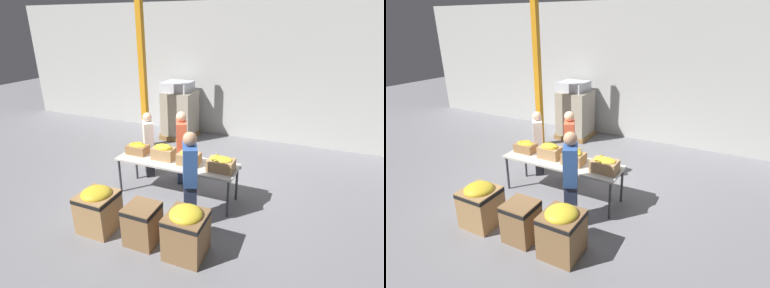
# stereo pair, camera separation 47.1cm
# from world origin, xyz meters

# --- Properties ---
(ground_plane) EXTENTS (30.00, 30.00, 0.00)m
(ground_plane) POSITION_xyz_m (0.00, 0.00, 0.00)
(ground_plane) COLOR gray
(wall_back) EXTENTS (16.00, 0.08, 4.00)m
(wall_back) POSITION_xyz_m (0.00, 4.01, 2.00)
(wall_back) COLOR #B7B7B2
(wall_back) RESTS_ON ground_plane
(sorting_table) EXTENTS (2.48, 0.76, 0.79)m
(sorting_table) POSITION_xyz_m (0.00, 0.00, 0.74)
(sorting_table) COLOR beige
(sorting_table) RESTS_ON ground_plane
(banana_box_0) EXTENTS (0.43, 0.30, 0.25)m
(banana_box_0) POSITION_xyz_m (-0.93, 0.04, 0.91)
(banana_box_0) COLOR olive
(banana_box_0) RESTS_ON sorting_table
(banana_box_1) EXTENTS (0.45, 0.29, 0.32)m
(banana_box_1) POSITION_xyz_m (-0.29, 0.01, 0.95)
(banana_box_1) COLOR tan
(banana_box_1) RESTS_ON sorting_table
(banana_box_2) EXTENTS (0.42, 0.33, 0.30)m
(banana_box_2) POSITION_xyz_m (0.27, -0.01, 0.94)
(banana_box_2) COLOR #A37A4C
(banana_box_2) RESTS_ON sorting_table
(banana_box_3) EXTENTS (0.50, 0.34, 0.28)m
(banana_box_3) POSITION_xyz_m (0.94, -0.04, 0.93)
(banana_box_3) COLOR tan
(banana_box_3) RESTS_ON sorting_table
(volunteer_0) EXTENTS (0.39, 0.49, 1.64)m
(volunteer_0) POSITION_xyz_m (-0.17, 0.63, 0.82)
(volunteer_0) COLOR #2D3856
(volunteer_0) RESTS_ON ground_plane
(volunteer_1) EXTENTS (0.41, 0.45, 1.53)m
(volunteer_1) POSITION_xyz_m (-1.01, 0.62, 0.76)
(volunteer_1) COLOR black
(volunteer_1) RESTS_ON ground_plane
(volunteer_2) EXTENTS (0.41, 0.52, 1.74)m
(volunteer_2) POSITION_xyz_m (0.60, -0.74, 0.86)
(volunteer_2) COLOR #2D3856
(volunteer_2) RESTS_ON ground_plane
(donation_bin_0) EXTENTS (0.60, 0.60, 0.81)m
(donation_bin_0) POSITION_xyz_m (-0.78, -1.51, 0.43)
(donation_bin_0) COLOR #A37A4C
(donation_bin_0) RESTS_ON ground_plane
(donation_bin_1) EXTENTS (0.51, 0.51, 0.68)m
(donation_bin_1) POSITION_xyz_m (0.10, -1.51, 0.37)
(donation_bin_1) COLOR olive
(donation_bin_1) RESTS_ON ground_plane
(donation_bin_2) EXTENTS (0.60, 0.60, 0.84)m
(donation_bin_2) POSITION_xyz_m (0.87, -1.51, 0.44)
(donation_bin_2) COLOR olive
(donation_bin_2) RESTS_ON ground_plane
(support_pillar) EXTENTS (0.16, 0.16, 4.00)m
(support_pillar) POSITION_xyz_m (-2.02, 2.19, 2.00)
(support_pillar) COLOR orange
(support_pillar) RESTS_ON ground_plane
(pallet_stack_0) EXTENTS (1.00, 1.00, 1.45)m
(pallet_stack_0) POSITION_xyz_m (-1.42, 3.26, 0.72)
(pallet_stack_0) COLOR olive
(pallet_stack_0) RESTS_ON ground_plane
(pallet_stack_1) EXTENTS (0.90, 0.90, 1.73)m
(pallet_stack_1) POSITION_xyz_m (-1.55, 3.37, 0.85)
(pallet_stack_1) COLOR olive
(pallet_stack_1) RESTS_ON ground_plane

